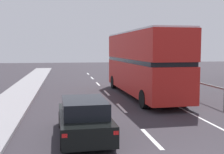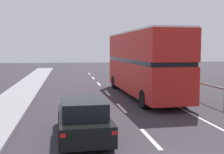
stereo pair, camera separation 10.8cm
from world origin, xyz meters
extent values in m
cube|color=silver|center=(0.00, 3.33, 0.00)|extent=(0.16, 2.40, 0.01)
cube|color=silver|center=(0.00, 8.71, 0.00)|extent=(0.16, 2.40, 0.01)
cube|color=silver|center=(0.00, 14.08, 0.00)|extent=(0.16, 2.40, 0.01)
cube|color=silver|center=(0.00, 19.46, 0.00)|extent=(0.16, 2.40, 0.01)
cube|color=silver|center=(0.00, 24.84, 0.00)|extent=(0.16, 2.40, 0.01)
cube|color=silver|center=(0.00, 30.21, 0.00)|extent=(0.16, 2.40, 0.01)
cube|color=silver|center=(3.10, 9.00, 0.00)|extent=(0.12, 46.00, 0.01)
cube|color=gray|center=(5.09, 9.00, 1.09)|extent=(0.08, 42.00, 0.08)
cylinder|color=gray|center=(5.09, 7.25, 0.54)|extent=(0.10, 0.10, 1.09)
cylinder|color=gray|center=(5.09, 10.75, 0.54)|extent=(0.10, 0.10, 1.09)
cylinder|color=gray|center=(5.09, 14.25, 0.54)|extent=(0.10, 0.10, 1.09)
cylinder|color=gray|center=(5.09, 17.75, 0.54)|extent=(0.10, 0.10, 1.09)
cylinder|color=gray|center=(5.09, 21.25, 0.54)|extent=(0.10, 0.10, 1.09)
cylinder|color=gray|center=(5.09, 24.75, 0.54)|extent=(0.10, 0.10, 1.09)
cylinder|color=gray|center=(5.09, 28.25, 0.54)|extent=(0.10, 0.10, 1.09)
cube|color=red|center=(2.13, 12.31, 1.31)|extent=(2.77, 11.09, 1.91)
cube|color=black|center=(2.13, 12.31, 2.38)|extent=(2.78, 10.65, 0.24)
cube|color=red|center=(2.13, 12.31, 3.33)|extent=(2.77, 11.09, 1.64)
cube|color=silver|center=(2.13, 12.31, 4.20)|extent=(2.72, 10.87, 0.10)
cube|color=black|center=(1.96, 17.80, 1.40)|extent=(2.19, 0.11, 1.34)
cube|color=yellow|center=(1.96, 17.80, 3.74)|extent=(1.46, 0.09, 0.28)
cylinder|color=black|center=(0.89, 16.38, 0.50)|extent=(0.31, 1.01, 1.00)
cylinder|color=black|center=(3.12, 16.45, 0.50)|extent=(0.31, 1.01, 1.00)
cylinder|color=black|center=(1.14, 8.36, 0.50)|extent=(0.31, 1.01, 1.00)
cylinder|color=black|center=(3.37, 8.43, 0.50)|extent=(0.31, 1.01, 1.00)
cube|color=black|center=(-2.32, 3.98, 0.51)|extent=(1.83, 4.20, 0.66)
cube|color=black|center=(-2.32, 3.77, 1.12)|extent=(1.57, 2.32, 0.54)
cube|color=red|center=(-3.01, 1.91, 0.68)|extent=(0.16, 0.06, 0.12)
cube|color=red|center=(-1.51, 1.96, 0.68)|extent=(0.16, 0.06, 0.12)
cylinder|color=black|center=(-3.14, 5.33, 0.32)|extent=(0.22, 0.65, 0.64)
cylinder|color=black|center=(-1.60, 5.37, 0.32)|extent=(0.22, 0.65, 0.64)
cylinder|color=black|center=(-3.05, 2.58, 0.32)|extent=(0.22, 0.65, 0.64)
cylinder|color=black|center=(-1.51, 2.63, 0.32)|extent=(0.22, 0.65, 0.64)
camera|label=1|loc=(-3.01, -6.31, 3.15)|focal=46.72mm
camera|label=2|loc=(-2.90, -6.32, 3.15)|focal=46.72mm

